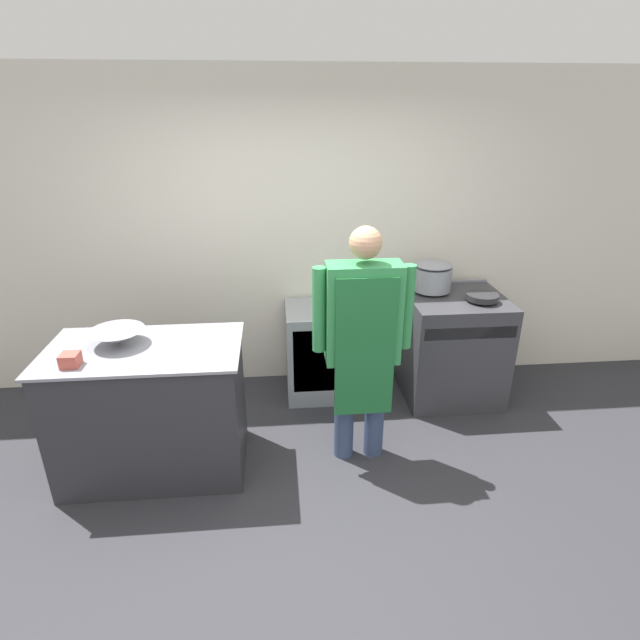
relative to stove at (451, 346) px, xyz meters
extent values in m
plane|color=#2D2D33|center=(-1.30, -1.49, -0.46)|extent=(14.00, 14.00, 0.00)
cube|color=silver|center=(-1.30, 0.46, 0.89)|extent=(8.00, 0.05, 2.70)
cube|color=#2D2D33|center=(-2.38, -0.79, 0.00)|extent=(1.21, 0.71, 0.92)
cube|color=gray|center=(-2.38, -0.79, 0.47)|extent=(1.26, 0.74, 0.02)
cube|color=#38383D|center=(0.00, 0.00, 0.00)|extent=(0.81, 0.76, 0.92)
cube|color=gray|center=(0.00, -0.36, 0.29)|extent=(0.74, 0.03, 0.10)
cube|color=gray|center=(0.00, 0.37, 0.47)|extent=(0.81, 0.03, 0.02)
cube|color=#93999E|center=(-1.12, 0.13, -0.06)|extent=(0.63, 0.56, 0.80)
cube|color=silver|center=(-1.12, -0.14, -0.02)|extent=(0.53, 0.02, 0.56)
cylinder|color=#38476B|center=(-1.05, -0.79, -0.07)|extent=(0.14, 0.14, 0.79)
cylinder|color=#38476B|center=(-0.82, -0.79, -0.07)|extent=(0.14, 0.14, 0.79)
cube|color=#338C4C|center=(-0.94, -0.79, 0.66)|extent=(0.49, 0.22, 0.68)
cube|color=#1E6633|center=(-0.94, -0.91, 0.46)|extent=(0.40, 0.02, 0.98)
cylinder|color=#338C4C|center=(-1.23, -0.79, 0.70)|extent=(0.09, 0.09, 0.58)
cylinder|color=#338C4C|center=(-0.64, -0.79, 0.70)|extent=(0.09, 0.09, 0.58)
sphere|color=tan|center=(-0.94, -0.79, 1.14)|extent=(0.21, 0.21, 0.21)
cone|color=gray|center=(-2.55, -0.72, 0.53)|extent=(0.36, 0.36, 0.10)
cube|color=#B24C3F|center=(-2.75, -1.01, 0.52)|extent=(0.11, 0.11, 0.08)
cylinder|color=gray|center=(-0.18, 0.13, 0.58)|extent=(0.32, 0.32, 0.20)
ellipsoid|color=gray|center=(-0.18, 0.13, 0.70)|extent=(0.31, 0.31, 0.06)
cylinder|color=#262628|center=(0.16, -0.13, 0.50)|extent=(0.26, 0.26, 0.05)
camera|label=1|loc=(-1.49, -3.79, 1.91)|focal=28.00mm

